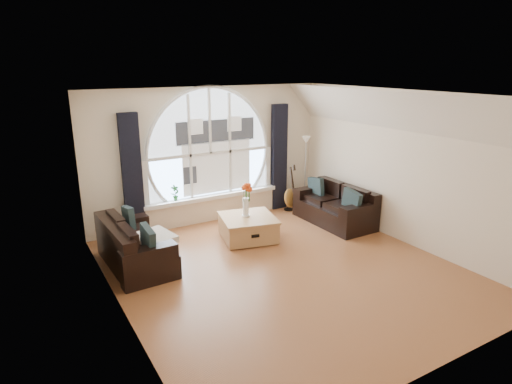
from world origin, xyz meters
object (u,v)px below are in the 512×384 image
(sofa_left, at_px, (136,242))
(guitar, at_px, (290,188))
(coffee_chest, at_px, (248,227))
(potted_plant, at_px, (175,193))
(sofa_right, at_px, (334,204))
(vase_flowers, at_px, (246,196))
(floor_lamp, at_px, (305,172))

(sofa_left, bearing_deg, guitar, 12.35)
(coffee_chest, bearing_deg, potted_plant, 140.18)
(sofa_left, relative_size, sofa_right, 0.98)
(vase_flowers, relative_size, floor_lamp, 0.44)
(potted_plant, bearing_deg, sofa_right, -26.15)
(vase_flowers, height_order, potted_plant, vase_flowers)
(coffee_chest, distance_m, vase_flowers, 0.59)
(coffee_chest, bearing_deg, sofa_left, -164.85)
(guitar, bearing_deg, floor_lamp, 0.20)
(sofa_right, distance_m, floor_lamp, 1.25)
(sofa_right, distance_m, guitar, 1.12)
(coffee_chest, xyz_separation_m, floor_lamp, (2.04, 1.03, 0.57))
(sofa_left, xyz_separation_m, sofa_right, (4.00, -0.09, 0.00))
(sofa_right, xyz_separation_m, guitar, (-0.35, 1.06, 0.13))
(sofa_left, distance_m, coffee_chest, 2.09)
(sofa_left, distance_m, potted_plant, 1.77)
(sofa_right, distance_m, coffee_chest, 1.93)
(coffee_chest, bearing_deg, guitar, 43.60)
(floor_lamp, relative_size, potted_plant, 5.11)
(sofa_right, height_order, floor_lamp, floor_lamp)
(sofa_right, bearing_deg, coffee_chest, 175.25)
(sofa_left, relative_size, coffee_chest, 1.74)
(sofa_right, height_order, coffee_chest, sofa_right)
(floor_lamp, height_order, guitar, floor_lamp)
(coffee_chest, height_order, floor_lamp, floor_lamp)
(sofa_right, height_order, potted_plant, potted_plant)
(coffee_chest, bearing_deg, vase_flowers, 122.94)
(floor_lamp, bearing_deg, coffee_chest, -153.35)
(vase_flowers, bearing_deg, floor_lamp, 25.35)
(floor_lamp, xyz_separation_m, guitar, (-0.47, -0.12, -0.27))
(sofa_left, bearing_deg, potted_plant, 45.84)
(guitar, bearing_deg, coffee_chest, -164.00)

